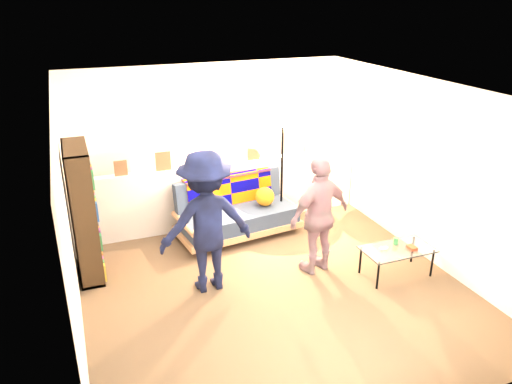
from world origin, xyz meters
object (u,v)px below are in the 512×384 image
bookshelf (84,217)px  coffee_table (398,250)px  floor_lamp (282,153)px  futon_sofa (237,211)px  person_right (320,215)px  person_left (206,222)px

bookshelf → coffee_table: bearing=-22.0°
floor_lamp → futon_sofa: bearing=-177.7°
floor_lamp → person_right: size_ratio=1.06×
futon_sofa → person_right: 1.57m
coffee_table → person_right: (-0.89, 0.48, 0.43)m
coffee_table → floor_lamp: (-0.78, 1.89, 0.82)m
floor_lamp → person_left: 2.03m
floor_lamp → person_right: 1.46m
bookshelf → coffee_table: (3.67, -1.48, -0.45)m
bookshelf → floor_lamp: bookshelf is taller
bookshelf → person_right: bookshelf is taller
coffee_table → person_left: bearing=165.3°
person_left → person_right: (1.44, -0.13, -0.10)m
futon_sofa → coffee_table: futon_sofa is taller
coffee_table → person_right: bearing=151.4°
coffee_table → floor_lamp: size_ratio=0.55×
futon_sofa → bookshelf: bookshelf is taller
coffee_table → floor_lamp: bearing=112.5°
bookshelf → person_left: person_left is taller
coffee_table → person_right: person_right is taller
bookshelf → person_left: (1.34, -0.87, 0.08)m
bookshelf → coffee_table: 3.99m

